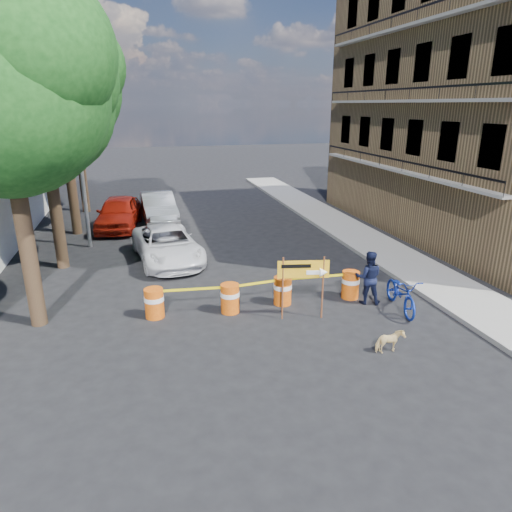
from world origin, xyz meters
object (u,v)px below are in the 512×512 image
barrel_far_left (154,302)px  barrel_mid_left (230,298)px  bicycle (403,277)px  sedan_silver (158,208)px  pedestrian (368,277)px  sedan_red (119,213)px  suv_white (167,245)px  detour_sign (310,274)px  barrel_far_right (350,284)px  barrel_mid_right (283,290)px  dog (390,342)px

barrel_far_left → barrel_mid_left: 2.24m
bicycle → sedan_silver: bearing=125.9°
barrel_far_left → barrel_mid_left: same height
pedestrian → sedan_red: size_ratio=0.36×
suv_white → sedan_silver: (0.00, 6.70, 0.09)m
detour_sign → barrel_far_right: bearing=41.8°
detour_sign → sedan_red: (-5.64, 12.14, -0.60)m
suv_white → barrel_mid_right: bearing=-65.2°
barrel_far_right → barrel_mid_right: bearing=177.8°
barrel_mid_left → bicycle: size_ratio=0.42×
barrel_far_left → suv_white: 5.14m
pedestrian → barrel_far_right: bearing=-34.3°
barrel_far_left → suv_white: bearing=81.6°
barrel_mid_left → detour_sign: 2.55m
barrel_far_left → pedestrian: (6.58, -0.63, 0.39)m
dog → sedan_red: 16.08m
barrel_mid_right → sedan_red: bearing=115.4°
detour_sign → sedan_silver: 13.52m
pedestrian → suv_white: bearing=-23.1°
barrel_mid_right → barrel_far_right: bearing=-2.2°
dog → suv_white: suv_white is taller
pedestrian → sedan_red: (-7.83, 11.55, -0.05)m
barrel_far_right → sedan_silver: 13.11m
barrel_far_right → sedan_red: size_ratio=0.19×
barrel_mid_left → detour_sign: bearing=-24.9°
pedestrian → bicycle: bicycle is taller
bicycle → barrel_mid_right: bearing=167.7°
dog → barrel_mid_right: bearing=21.1°
barrel_mid_right → suv_white: (-3.21, 5.12, 0.21)m
barrel_mid_right → barrel_far_right: 2.28m
barrel_far_right → bicycle: bicycle is taller
barrel_mid_right → bicycle: (3.36, -1.34, 0.60)m
detour_sign → dog: (1.29, -2.36, -1.10)m
dog → sedan_silver: bearing=13.0°
bicycle → sedan_red: (-8.57, 12.30, -0.26)m
suv_white → sedan_silver: bearing=82.7°
bicycle → sedan_silver: 14.71m
sedan_red → barrel_mid_right: bearing=-57.0°
detour_sign → pedestrian: bearing=26.2°
barrel_far_right → sedan_silver: sedan_silver is taller
pedestrian → dog: pedestrian is taller
suv_white → pedestrian: bearing=-51.7°
suv_white → sedan_red: sedan_red is taller
bicycle → dog: size_ratio=2.95×
barrel_far_right → detour_sign: size_ratio=0.47×
dog → sedan_red: sedan_red is taller
detour_sign → dog: 2.90m
barrel_far_left → sedan_silver: size_ratio=0.19×
barrel_far_left → dog: size_ratio=1.24×
barrel_mid_right → bicycle: bicycle is taller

